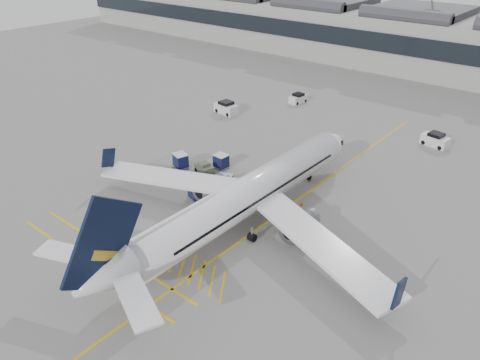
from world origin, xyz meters
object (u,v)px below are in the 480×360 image
Objects in this scene: ramp_agent_b at (208,187)px; pushback_tug at (204,168)px; airliner_main at (244,197)px; ramp_agent_a at (243,189)px; belt_loader at (228,186)px; baggage_cart_a at (196,191)px.

ramp_agent_b is 0.65× the size of pushback_tug.
pushback_tug is at bearing -44.53° from ramp_agent_b.
pushback_tug is (-10.84, 5.56, -2.49)m from airliner_main.
pushback_tug is at bearing 153.56° from airliner_main.
ramp_agent_b is (-3.35, -2.29, 0.09)m from ramp_agent_a.
airliner_main is 14.47× the size of pushback_tug.
belt_loader reaches higher than ramp_agent_b.
baggage_cart_a is at bearing 177.39° from airliner_main.
ramp_agent_a is 0.90× the size of ramp_agent_b.
airliner_main reaches higher than baggage_cart_a.
airliner_main is at bearing -12.22° from pushback_tug.
pushback_tug is (-3.88, 3.54, -0.28)m from ramp_agent_b.
belt_loader is at bearing 87.67° from baggage_cart_a.
airliner_main is 7.48m from baggage_cart_a.
baggage_cart_a is 1.35× the size of ramp_agent_a.
baggage_cart_a reaches higher than ramp_agent_a.
ramp_agent_b is at bearing -27.49° from pushback_tug.
pushback_tug is (-3.67, 5.15, -0.40)m from baggage_cart_a.
belt_loader is at bearing 141.45° from ramp_agent_a.
ramp_agent_a is 0.59× the size of pushback_tug.
baggage_cart_a reaches higher than ramp_agent_b.
pushback_tug is (-5.09, 1.45, 0.07)m from belt_loader.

